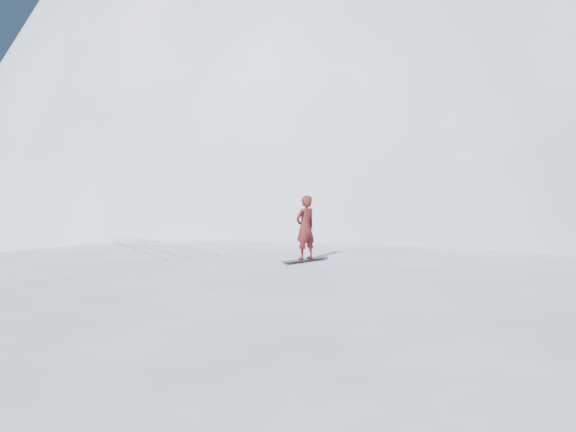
# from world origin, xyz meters

# --- Properties ---
(ground) EXTENTS (400.00, 400.00, 0.00)m
(ground) POSITION_xyz_m (0.00, 0.00, 0.00)
(ground) COLOR white
(ground) RESTS_ON ground
(near_ridge) EXTENTS (36.00, 28.00, 4.80)m
(near_ridge) POSITION_xyz_m (1.00, 3.00, 0.00)
(near_ridge) COLOR white
(near_ridge) RESTS_ON ground
(summit_peak) EXTENTS (60.00, 56.00, 56.00)m
(summit_peak) POSITION_xyz_m (22.00, 26.00, 0.00)
(summit_peak) COLOR white
(summit_peak) RESTS_ON ground
(peak_shoulder) EXTENTS (28.00, 24.00, 18.00)m
(peak_shoulder) POSITION_xyz_m (10.00, 20.00, 0.00)
(peak_shoulder) COLOR white
(peak_shoulder) RESTS_ON ground
(wind_bumps) EXTENTS (16.00, 14.40, 1.00)m
(wind_bumps) POSITION_xyz_m (-0.56, 2.12, 0.00)
(wind_bumps) COLOR white
(wind_bumps) RESTS_ON ground
(snowboard) EXTENTS (1.46, 0.59, 0.02)m
(snowboard) POSITION_xyz_m (1.47, 0.49, 2.41)
(snowboard) COLOR black
(snowboard) RESTS_ON near_ridge
(snowboarder) EXTENTS (0.69, 0.53, 1.68)m
(snowboarder) POSITION_xyz_m (1.47, 0.49, 3.26)
(snowboarder) COLOR maroon
(snowboarder) RESTS_ON snowboard
(board_tracks) EXTENTS (2.48, 5.98, 0.04)m
(board_tracks) POSITION_xyz_m (-1.34, 5.33, 2.42)
(board_tracks) COLOR silver
(board_tracks) RESTS_ON ground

